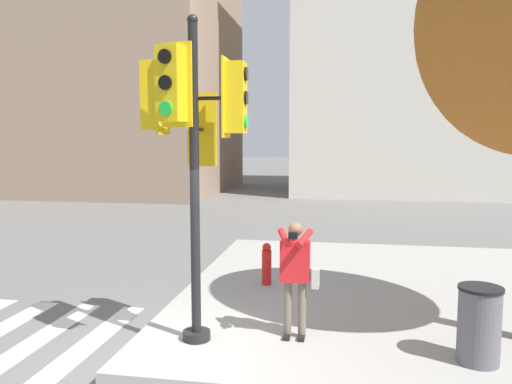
{
  "coord_description": "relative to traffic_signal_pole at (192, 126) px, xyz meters",
  "views": [
    {
      "loc": [
        2.31,
        -5.68,
        2.89
      ],
      "look_at": [
        1.15,
        1.02,
        2.18
      ],
      "focal_mm": 35.0,
      "sensor_mm": 36.0,
      "label": 1
    }
  ],
  "objects": [
    {
      "name": "ground_plane",
      "position": [
        -0.36,
        -0.67,
        -3.07
      ],
      "size": [
        160.0,
        160.0,
        0.0
      ],
      "primitive_type": "plane",
      "color": "slate"
    },
    {
      "name": "sidewalk_corner",
      "position": [
        3.14,
        2.83,
        -2.98
      ],
      "size": [
        8.0,
        8.0,
        0.17
      ],
      "color": "#9E9B96",
      "rests_on": "ground_plane"
    },
    {
      "name": "fire_hydrant",
      "position": [
        0.58,
        2.75,
        -2.51
      ],
      "size": [
        0.18,
        0.24,
        0.79
      ],
      "color": "red",
      "rests_on": "sidewalk_corner"
    },
    {
      "name": "building_right",
      "position": [
        6.63,
        23.0,
        4.84
      ],
      "size": [
        14.73,
        10.08,
        15.8
      ],
      "color": "beige",
      "rests_on": "ground_plane"
    },
    {
      "name": "trash_bin",
      "position": [
        3.63,
        -0.11,
        -2.42
      ],
      "size": [
        0.53,
        0.53,
        0.95
      ],
      "color": "#5B5B60",
      "rests_on": "sidewalk_corner"
    },
    {
      "name": "person_photographer",
      "position": [
        1.35,
        0.3,
        -1.94
      ],
      "size": [
        0.58,
        0.54,
        1.61
      ],
      "color": "black",
      "rests_on": "sidewalk_corner"
    },
    {
      "name": "traffic_signal_pole",
      "position": [
        0.0,
        0.0,
        0.0
      ],
      "size": [
        1.43,
        1.43,
        4.32
      ],
      "color": "black",
      "rests_on": "sidewalk_corner"
    }
  ]
}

